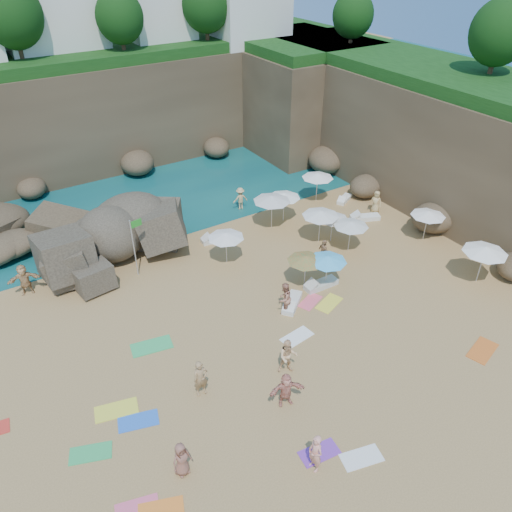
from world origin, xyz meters
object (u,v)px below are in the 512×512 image
person_stand_2 (240,199)px  rock_outcrop (128,260)px  flag_pole (135,240)px  parasol_0 (226,235)px  person_stand_6 (315,454)px  person_stand_5 (24,279)px  lounger_0 (172,240)px  person_stand_4 (376,202)px  parasol_2 (318,176)px  parasol_1 (284,195)px  person_stand_3 (324,252)px  person_stand_1 (284,298)px

person_stand_2 → rock_outcrop: bearing=21.7°
flag_pole → parasol_0: (4.79, -1.59, -0.42)m
rock_outcrop → flag_pole: (0.10, -1.70, 2.27)m
person_stand_6 → person_stand_5: bearing=-158.3°
flag_pole → lounger_0: size_ratio=2.00×
flag_pole → person_stand_2: size_ratio=2.20×
person_stand_5 → person_stand_4: bearing=0.6°
person_stand_6 → person_stand_4: bearing=130.1°
parasol_2 → lounger_0: parasol_2 is taller
rock_outcrop → person_stand_6: 16.72m
parasol_1 → person_stand_3: parasol_1 is taller
rock_outcrop → parasol_2: 14.34m
lounger_0 → person_stand_2: (5.86, 1.39, 0.67)m
parasol_2 → person_stand_6: parasol_2 is taller
flag_pole → lounger_0: flag_pole is taller
parasol_2 → person_stand_4: (2.32, -3.59, -1.14)m
parasol_0 → person_stand_4: bearing=-0.8°
parasol_0 → parasol_2: bearing=20.2°
person_stand_4 → person_stand_6: bearing=-76.6°
flag_pole → person_stand_5: size_ratio=1.97×
person_stand_3 → rock_outcrop: bearing=64.9°
person_stand_2 → person_stand_4: person_stand_2 is taller
parasol_0 → person_stand_3: size_ratio=1.32×
rock_outcrop → parasol_0: 6.17m
parasol_2 → person_stand_5: parasol_2 is taller
person_stand_1 → person_stand_4: 12.61m
flag_pole → person_stand_3: bearing=-26.6°
person_stand_2 → person_stand_5: person_stand_5 is taller
flag_pole → person_stand_1: (5.03, -7.13, -1.37)m
rock_outcrop → person_stand_5: (-5.67, -0.11, 0.90)m
person_stand_2 → person_stand_3: bearing=104.0°
rock_outcrop → person_stand_6: bearing=-86.6°
person_stand_2 → person_stand_6: size_ratio=0.93×
parasol_2 → person_stand_6: (-13.21, -16.81, -1.08)m
flag_pole → person_stand_4: bearing=-6.1°
person_stand_6 → person_stand_1: bearing=152.0°
person_stand_5 → person_stand_6: bearing=-58.9°
parasol_1 → person_stand_2: parasol_1 is taller
rock_outcrop → person_stand_3: (9.57, -6.45, 0.81)m
person_stand_4 → person_stand_5: size_ratio=0.89×
parasol_1 → person_stand_3: (-0.98, -5.47, -1.07)m
person_stand_6 → flag_pole: bearing=-176.8°
parasol_0 → person_stand_6: parasol_0 is taller
person_stand_2 → person_stand_6: 20.21m
flag_pole → person_stand_2: flag_pole is taller
parasol_1 → person_stand_6: 18.39m
flag_pole → person_stand_1: size_ratio=1.99×
flag_pole → person_stand_4: size_ratio=2.22×
rock_outcrop → person_stand_1: size_ratio=4.42×
person_stand_2 → person_stand_3: same height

